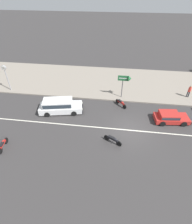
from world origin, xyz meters
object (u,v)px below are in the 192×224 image
object	(u,v)px
motorcycle_1	(3,144)
motorcycle_2	(121,103)
pedestrian_near_clock	(189,91)
arrow_signboard	(128,80)
hatchback_red_2	(170,117)
street_clock	(5,73)
minivan_white_1	(60,105)
motorcycle_0	(113,140)

from	to	relation	value
motorcycle_1	motorcycle_2	distance (m)	13.13
motorcycle_2	pedestrian_near_clock	world-z (taller)	pedestrian_near_clock
motorcycle_2	arrow_signboard	xyz separation A→B (m)	(0.58, 1.79, 2.24)
hatchback_red_2	street_clock	distance (m)	20.71
hatchback_red_2	minivan_white_1	bearing A→B (deg)	179.27
hatchback_red_2	motorcycle_2	xyz separation A→B (m)	(-5.24, 2.21, -0.16)
minivan_white_1	pedestrian_near_clock	xyz separation A→B (m)	(15.35, 4.99, 0.23)
minivan_white_1	hatchback_red_2	xyz separation A→B (m)	(12.16, -0.15, -0.26)
motorcycle_0	pedestrian_near_clock	xyz separation A→B (m)	(9.07, 9.07, 0.65)
hatchback_red_2	motorcycle_2	distance (m)	5.69
hatchback_red_2	street_clock	world-z (taller)	street_clock
minivan_white_1	street_clock	world-z (taller)	street_clock
pedestrian_near_clock	minivan_white_1	bearing A→B (deg)	-162.00
minivan_white_1	motorcycle_2	bearing A→B (deg)	16.54
motorcycle_0	pedestrian_near_clock	size ratio (longest dim) A/B	1.08
minivan_white_1	pedestrian_near_clock	bearing A→B (deg)	18.00
motorcycle_0	arrow_signboard	world-z (taller)	arrow_signboard
motorcycle_0	motorcycle_2	world-z (taller)	same
motorcycle_2	street_clock	bearing A→B (deg)	173.75
hatchback_red_2	motorcycle_1	xyz separation A→B (m)	(-15.64, -5.81, -0.17)
motorcycle_1	pedestrian_near_clock	distance (m)	21.79
motorcycle_1	street_clock	distance (m)	10.94
minivan_white_1	hatchback_red_2	bearing A→B (deg)	-0.73
hatchback_red_2	motorcycle_2	bearing A→B (deg)	157.13
motorcycle_2	hatchback_red_2	bearing A→B (deg)	-22.87
street_clock	pedestrian_near_clock	xyz separation A→B (m)	(23.43, 1.29, -1.60)
minivan_white_1	motorcycle_0	size ratio (longest dim) A/B	2.99
minivan_white_1	arrow_signboard	bearing A→B (deg)	27.15
motorcycle_1	motorcycle_2	size ratio (longest dim) A/B	1.19
minivan_white_1	arrow_signboard	xyz separation A→B (m)	(7.50, 3.85, 1.82)
street_clock	arrow_signboard	distance (m)	15.57
minivan_white_1	street_clock	size ratio (longest dim) A/B	1.47
motorcycle_0	motorcycle_2	size ratio (longest dim) A/B	1.15
motorcycle_0	motorcycle_1	world-z (taller)	same
hatchback_red_2	street_clock	xyz separation A→B (m)	(-20.24, 3.85, 2.09)
motorcycle_0	hatchback_red_2	bearing A→B (deg)	33.75
motorcycle_1	pedestrian_near_clock	xyz separation A→B (m)	(18.83, 10.96, 0.65)
hatchback_red_2	motorcycle_0	size ratio (longest dim) A/B	2.20
motorcycle_2	street_clock	distance (m)	15.25
minivan_white_1	hatchback_red_2	size ratio (longest dim) A/B	1.36
minivan_white_1	motorcycle_2	size ratio (longest dim) A/B	3.45
minivan_white_1	pedestrian_near_clock	size ratio (longest dim) A/B	3.23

